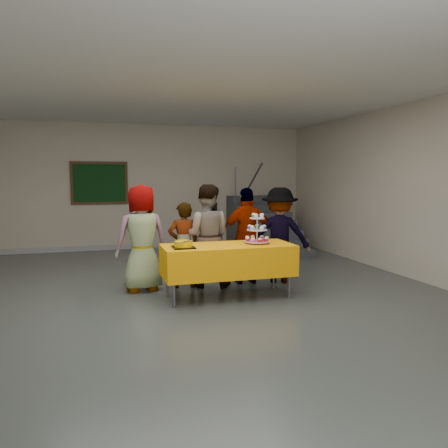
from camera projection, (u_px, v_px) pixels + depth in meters
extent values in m
plane|color=#4C514C|center=(188.00, 305.00, 5.97)|extent=(10.00, 10.00, 0.00)
cube|color=#C2B49C|center=(145.00, 187.00, 10.57)|extent=(8.00, 0.04, 3.00)
cube|color=#C2B49C|center=(434.00, 192.00, 6.93)|extent=(0.04, 10.00, 3.00)
cube|color=silver|center=(186.00, 79.00, 5.64)|extent=(8.00, 10.00, 0.04)
cube|color=#999999|center=(147.00, 246.00, 10.71)|extent=(7.90, 0.03, 0.12)
cylinder|color=#595960|center=(174.00, 281.00, 5.80)|extent=(0.04, 0.04, 0.73)
cylinder|color=#595960|center=(290.00, 273.00, 6.28)|extent=(0.04, 0.04, 0.73)
cylinder|color=#595960|center=(167.00, 272.00, 6.35)|extent=(0.04, 0.04, 0.73)
cylinder|color=#595960|center=(274.00, 265.00, 6.83)|extent=(0.04, 0.04, 0.73)
cube|color=#595960|center=(228.00, 247.00, 6.27)|extent=(1.80, 0.70, 0.02)
cube|color=#FF9D05|center=(228.00, 260.00, 6.30)|extent=(1.88, 0.78, 0.44)
cylinder|color=silver|center=(257.00, 243.00, 6.40)|extent=(0.18, 0.18, 0.01)
cylinder|color=silver|center=(257.00, 229.00, 6.38)|extent=(0.02, 0.02, 0.42)
cylinder|color=silver|center=(257.00, 241.00, 6.40)|extent=(0.38, 0.38, 0.01)
cylinder|color=silver|center=(257.00, 230.00, 6.38)|extent=(0.30, 0.30, 0.01)
cylinder|color=silver|center=(257.00, 218.00, 6.37)|extent=(0.22, 0.22, 0.01)
cube|color=black|center=(183.00, 247.00, 5.99)|extent=(0.30, 0.30, 0.02)
cylinder|color=#FFC000|center=(183.00, 244.00, 5.99)|extent=(0.25, 0.25, 0.07)
ellipsoid|color=#FFC000|center=(183.00, 242.00, 5.98)|extent=(0.25, 0.25, 0.05)
ellipsoid|color=white|center=(187.00, 241.00, 5.96)|extent=(0.08, 0.08, 0.02)
cube|color=silver|center=(184.00, 242.00, 5.85)|extent=(0.30, 0.16, 0.04)
imported|color=slate|center=(142.00, 238.00, 6.66)|extent=(0.89, 0.67, 1.63)
imported|color=slate|center=(184.00, 245.00, 6.85)|extent=(0.53, 0.38, 1.35)
imported|color=slate|center=(206.00, 236.00, 6.91)|extent=(0.96, 0.86, 1.63)
imported|color=slate|center=(248.00, 236.00, 7.11)|extent=(0.95, 0.47, 1.57)
imported|color=#5D5C65|center=(279.00, 235.00, 7.18)|extent=(1.16, 0.91, 1.57)
cube|color=#424447|center=(286.00, 254.00, 9.34)|extent=(1.30, 0.30, 0.18)
cube|color=#424447|center=(280.00, 248.00, 9.62)|extent=(1.30, 0.30, 0.36)
cube|color=#424447|center=(275.00, 242.00, 9.89)|extent=(1.30, 0.30, 0.54)
cube|color=#424447|center=(270.00, 236.00, 10.17)|extent=(1.30, 0.30, 0.72)
cube|color=#424447|center=(265.00, 231.00, 10.44)|extent=(1.30, 0.30, 0.90)
cube|color=#424447|center=(260.00, 226.00, 10.72)|extent=(1.30, 0.30, 1.08)
cube|color=#424447|center=(256.00, 221.00, 11.00)|extent=(1.30, 0.30, 1.26)
cube|color=#424447|center=(252.00, 220.00, 11.28)|extent=(1.30, 0.30, 1.26)
cylinder|color=#595960|center=(260.00, 239.00, 9.08)|extent=(0.04, 0.04, 0.90)
cylinder|color=#595960|center=(248.00, 211.00, 9.79)|extent=(0.04, 0.04, 0.90)
cylinder|color=#595960|center=(235.00, 186.00, 10.59)|extent=(0.04, 0.04, 0.90)
cylinder|color=#595960|center=(247.00, 190.00, 9.79)|extent=(0.04, 1.85, 1.20)
cube|color=#472B16|center=(100.00, 183.00, 10.23)|extent=(1.30, 0.04, 1.00)
cube|color=#113714|center=(100.00, 183.00, 10.21)|extent=(1.18, 0.02, 0.88)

